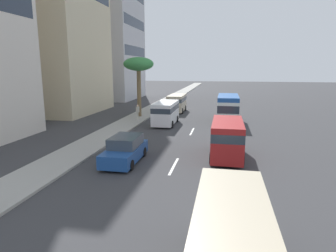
# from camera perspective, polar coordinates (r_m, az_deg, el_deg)

# --- Properties ---
(ground_plane) EXTENTS (198.00, 198.00, 0.00)m
(ground_plane) POSITION_cam_1_polar(r_m,az_deg,el_deg) (34.79, 6.01, 1.36)
(ground_plane) COLOR #38383A
(sidewalk_right) EXTENTS (162.00, 2.94, 0.15)m
(sidewalk_right) POSITION_cam_1_polar(r_m,az_deg,el_deg) (36.14, -5.68, 1.87)
(sidewalk_right) COLOR #9E9B93
(sidewalk_right) RESTS_ON ground_plane
(lane_stripe_mid) EXTENTS (3.20, 0.16, 0.01)m
(lane_stripe_mid) POSITION_cam_1_polar(r_m,az_deg,el_deg) (18.20, 1.15, -7.86)
(lane_stripe_mid) COLOR silver
(lane_stripe_mid) RESTS_ON ground_plane
(lane_stripe_far) EXTENTS (3.20, 0.16, 0.01)m
(lane_stripe_far) POSITION_cam_1_polar(r_m,az_deg,el_deg) (27.91, 4.73, -1.08)
(lane_stripe_far) COLOR silver
(lane_stripe_far) RESTS_ON ground_plane
(van_lead) EXTENTS (5.13, 2.14, 2.49)m
(van_lead) POSITION_cam_1_polar(r_m,az_deg,el_deg) (19.98, 11.52, -2.10)
(van_lead) COLOR #A51E1E
(van_lead) RESTS_ON ground_plane
(minibus_second) EXTENTS (6.16, 2.33, 3.01)m
(minibus_second) POSITION_cam_1_polar(r_m,az_deg,el_deg) (32.78, 11.64, 3.50)
(minibus_second) COLOR silver
(minibus_second) RESTS_ON ground_plane
(car_third) EXTENTS (4.52, 1.94, 1.67)m
(car_third) POSITION_cam_1_polar(r_m,az_deg,el_deg) (19.01, -8.39, -4.67)
(car_third) COLOR #1E478C
(car_third) RESTS_ON ground_plane
(van_fourth) EXTENTS (5.40, 2.14, 2.41)m
(van_fourth) POSITION_cam_1_polar(r_m,az_deg,el_deg) (31.08, -0.44, 2.81)
(van_fourth) COLOR white
(van_fourth) RESTS_ON ground_plane
(van_fifth) EXTENTS (5.02, 2.17, 2.33)m
(van_fifth) POSITION_cam_1_polar(r_m,az_deg,el_deg) (40.15, 1.73, 4.69)
(van_fifth) COLOR beige
(van_fifth) RESTS_ON ground_plane
(van_sixth) EXTENTS (5.21, 2.10, 2.52)m
(van_sixth) POSITION_cam_1_polar(r_m,az_deg,el_deg) (8.57, 12.24, -21.05)
(van_sixth) COLOR beige
(van_sixth) RESTS_ON ground_plane
(pedestrian_near_lamp) EXTENTS (0.39, 0.36, 1.72)m
(pedestrian_near_lamp) POSITION_cam_1_polar(r_m,az_deg,el_deg) (33.43, -5.96, 2.87)
(pedestrian_near_lamp) COLOR beige
(pedestrian_near_lamp) RESTS_ON sidewalk_right
(palm_tree) EXTENTS (3.59, 3.59, 7.09)m
(palm_tree) POSITION_cam_1_polar(r_m,az_deg,el_deg) (35.49, -5.78, 11.65)
(palm_tree) COLOR brown
(palm_tree) RESTS_ON sidewalk_right
(office_tower_far) EXTENTS (13.60, 11.17, 35.92)m
(office_tower_far) POSITION_cam_1_polar(r_m,az_deg,el_deg) (60.46, -12.03, 22.53)
(office_tower_far) COLOR #BCBCC1
(office_tower_far) RESTS_ON ground_plane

